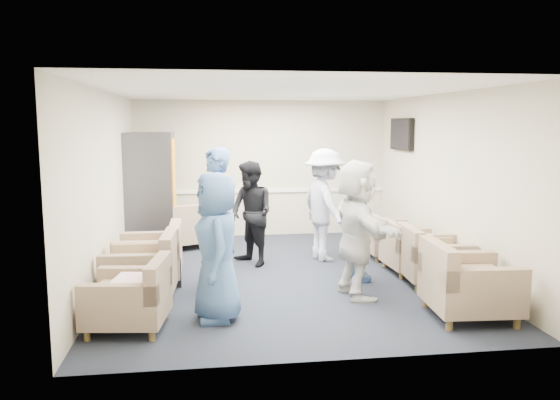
{
  "coord_description": "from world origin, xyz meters",
  "views": [
    {
      "loc": [
        -1.11,
        -7.83,
        2.24
      ],
      "look_at": [
        -0.02,
        0.2,
        1.1
      ],
      "focal_mm": 35.0,
      "sensor_mm": 36.0,
      "label": 1
    }
  ],
  "objects": [
    {
      "name": "left_wall",
      "position": [
        -2.5,
        0.0,
        1.35
      ],
      "size": [
        0.02,
        6.0,
        2.7
      ],
      "primitive_type": "cube",
      "color": "beige",
      "rests_on": "floor"
    },
    {
      "name": "floor",
      "position": [
        0.0,
        0.0,
        0.0
      ],
      "size": [
        6.0,
        6.0,
        0.0
      ],
      "primitive_type": "plane",
      "color": "black",
      "rests_on": "ground"
    },
    {
      "name": "tv",
      "position": [
        2.44,
        1.8,
        2.05
      ],
      "size": [
        0.1,
        1.0,
        0.58
      ],
      "color": "black",
      "rests_on": "right_wall"
    },
    {
      "name": "armchair_left_mid",
      "position": [
        -1.91,
        -0.77,
        0.36
      ],
      "size": [
        0.94,
        0.94,
        0.72
      ],
      "rotation": [
        0.0,
        0.0,
        -1.62
      ],
      "color": "#886F58",
      "rests_on": "floor"
    },
    {
      "name": "person_front_right",
      "position": [
        0.81,
        -1.12,
        0.9
      ],
      "size": [
        0.7,
        1.71,
        1.79
      ],
      "primitive_type": "imported",
      "rotation": [
        0.0,
        0.0,
        1.68
      ],
      "color": "silver",
      "rests_on": "floor"
    },
    {
      "name": "person_front_left",
      "position": [
        -1.0,
        -1.74,
        0.85
      ],
      "size": [
        0.62,
        0.88,
        1.71
      ],
      "primitive_type": "imported",
      "rotation": [
        0.0,
        0.0,
        -1.48
      ],
      "color": "#3E6296",
      "rests_on": "floor"
    },
    {
      "name": "armchair_right_near",
      "position": [
        1.83,
        -2.06,
        0.38
      ],
      "size": [
        1.0,
        1.0,
        0.76
      ],
      "rotation": [
        0.0,
        0.0,
        1.5
      ],
      "color": "#886F58",
      "rests_on": "floor"
    },
    {
      "name": "vending_machine",
      "position": [
        -2.09,
        2.04,
        1.05
      ],
      "size": [
        0.85,
        0.99,
        2.09
      ],
      "color": "#4B4C53",
      "rests_on": "floor"
    },
    {
      "name": "person_mid_right",
      "position": [
        1.01,
        -0.42,
        0.81
      ],
      "size": [
        0.42,
        0.96,
        1.62
      ],
      "primitive_type": "imported",
      "rotation": [
        0.0,
        0.0,
        1.55
      ],
      "color": "#3E6296",
      "rests_on": "floor"
    },
    {
      "name": "armchair_left_near",
      "position": [
        -1.93,
        -1.91,
        0.33
      ],
      "size": [
        0.93,
        0.93,
        0.67
      ],
      "rotation": [
        0.0,
        0.0,
        -1.7
      ],
      "color": "#886F58",
      "rests_on": "floor"
    },
    {
      "name": "chair_rail",
      "position": [
        0.0,
        2.98,
        0.9
      ],
      "size": [
        4.98,
        0.04,
        0.06
      ],
      "primitive_type": "cube",
      "color": "white",
      "rests_on": "back_wall"
    },
    {
      "name": "armchair_right_far",
      "position": [
        1.9,
        0.86,
        0.32
      ],
      "size": [
        0.8,
        0.8,
        0.64
      ],
      "rotation": [
        0.0,
        0.0,
        1.56
      ],
      "color": "#886F58",
      "rests_on": "floor"
    },
    {
      "name": "back_wall",
      "position": [
        0.0,
        3.0,
        1.35
      ],
      "size": [
        5.0,
        0.02,
        2.7
      ],
      "primitive_type": "cube",
      "color": "beige",
      "rests_on": "floor"
    },
    {
      "name": "armchair_right_midnear",
      "position": [
        1.99,
        -0.71,
        0.35
      ],
      "size": [
        0.92,
        0.92,
        0.69
      ],
      "rotation": [
        0.0,
        0.0,
        1.51
      ],
      "color": "#886F58",
      "rests_on": "floor"
    },
    {
      "name": "pillow",
      "position": [
        -1.94,
        -1.9,
        0.51
      ],
      "size": [
        0.43,
        0.53,
        0.14
      ],
      "primitive_type": "cube",
      "rotation": [
        0.0,
        0.0,
        -1.73
      ],
      "color": "silver",
      "rests_on": "armchair_left_near"
    },
    {
      "name": "front_wall",
      "position": [
        0.0,
        -3.0,
        1.35
      ],
      "size": [
        5.0,
        0.02,
        2.7
      ],
      "primitive_type": "cube",
      "color": "beige",
      "rests_on": "floor"
    },
    {
      "name": "backpack",
      "position": [
        -1.64,
        -0.39,
        0.25
      ],
      "size": [
        0.33,
        0.27,
        0.49
      ],
      "rotation": [
        0.0,
        0.0,
        0.29
      ],
      "color": "black",
      "rests_on": "floor"
    },
    {
      "name": "ceiling",
      "position": [
        0.0,
        0.0,
        2.7
      ],
      "size": [
        6.0,
        6.0,
        0.0
      ],
      "primitive_type": "plane",
      "rotation": [
        3.14,
        0.0,
        0.0
      ],
      "color": "white",
      "rests_on": "back_wall"
    },
    {
      "name": "person_mid_left",
      "position": [
        -1.0,
        -0.56,
        0.97
      ],
      "size": [
        0.58,
        0.77,
        1.93
      ],
      "primitive_type": "imported",
      "rotation": [
        0.0,
        0.0,
        -1.4
      ],
      "color": "#3E6296",
      "rests_on": "floor"
    },
    {
      "name": "person_back_right",
      "position": [
        0.81,
        0.84,
        0.92
      ],
      "size": [
        0.97,
        1.33,
        1.84
      ],
      "primitive_type": "imported",
      "rotation": [
        0.0,
        0.0,
        1.84
      ],
      "color": "white",
      "rests_on": "floor"
    },
    {
      "name": "right_wall",
      "position": [
        2.5,
        0.0,
        1.35
      ],
      "size": [
        0.02,
        6.0,
        2.7
      ],
      "primitive_type": "cube",
      "color": "beige",
      "rests_on": "floor"
    },
    {
      "name": "armchair_left_far",
      "position": [
        -1.87,
        -0.08,
        0.35
      ],
      "size": [
        0.89,
        0.89,
        0.71
      ],
      "rotation": [
        0.0,
        0.0,
        -1.57
      ],
      "color": "#886F58",
      "rests_on": "floor"
    },
    {
      "name": "person_back_left",
      "position": [
        -0.42,
        0.66,
        0.83
      ],
      "size": [
        0.96,
        1.02,
        1.66
      ],
      "primitive_type": "imported",
      "rotation": [
        0.0,
        0.0,
        -1.03
      ],
      "color": "black",
      "rests_on": "floor"
    },
    {
      "name": "armchair_corner",
      "position": [
        -1.45,
        2.08,
        0.35
      ],
      "size": [
        1.14,
        1.14,
        0.69
      ],
      "rotation": [
        0.0,
        0.0,
        3.55
      ],
      "color": "#886F58",
      "rests_on": "floor"
    },
    {
      "name": "armchair_right_midfar",
      "position": [
        1.94,
        -0.1,
        0.33
      ],
      "size": [
        0.86,
        0.86,
        0.66
      ],
      "rotation": [
        0.0,
        0.0,
        1.61
      ],
      "color": "#886F58",
      "rests_on": "floor"
    }
  ]
}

